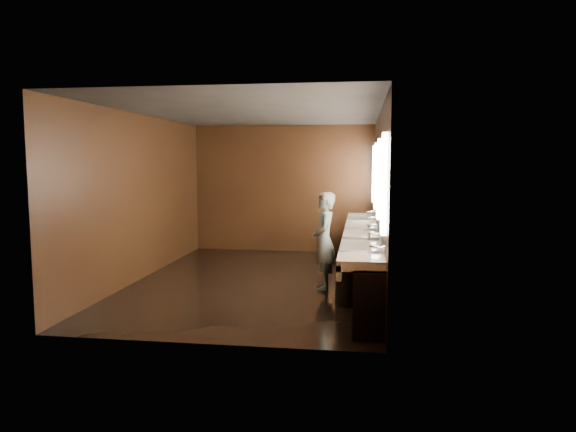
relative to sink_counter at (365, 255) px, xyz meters
name	(u,v)px	position (x,y,z in m)	size (l,w,h in m)	color
floor	(257,281)	(-1.79, 0.00, -0.50)	(6.00, 6.00, 0.00)	black
ceiling	(256,112)	(-1.79, 0.00, 2.30)	(4.00, 6.00, 0.02)	#2D2D2B
wall_back	(284,189)	(-1.79, 3.00, 0.90)	(4.00, 0.02, 2.80)	black
wall_front	(200,218)	(-1.79, -3.00, 0.90)	(4.00, 0.02, 2.80)	black
wall_left	(141,197)	(-3.79, 0.00, 0.90)	(0.02, 6.00, 2.80)	black
wall_right	(379,199)	(0.21, 0.00, 0.90)	(0.02, 6.00, 2.80)	black
sink_counter	(365,255)	(0.00, 0.00, 0.00)	(0.55, 5.40, 1.01)	black
mirror_band	(378,178)	(0.19, 0.00, 1.25)	(0.06, 5.03, 1.15)	#FFE7CE
person	(324,241)	(-0.64, -0.34, 0.27)	(0.56, 0.37, 1.53)	#7FB4BD
trash_bin	(350,282)	(-0.22, -1.17, -0.18)	(0.40, 0.40, 0.63)	black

